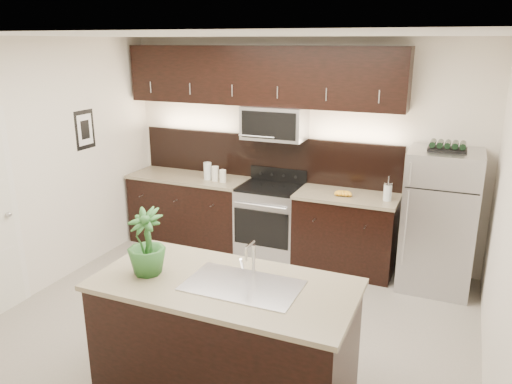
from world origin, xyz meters
TOP-DOWN VIEW (x-y plane):
  - ground at (0.00, 0.00)m, footprint 4.50×4.50m
  - room_walls at (-0.11, -0.04)m, footprint 4.52×4.02m
  - counter_run at (-0.46, 1.69)m, footprint 3.51×0.65m
  - upper_fixtures at (-0.43, 1.84)m, footprint 3.49×0.40m
  - island at (0.37, -0.84)m, footprint 1.96×0.96m
  - sink_faucet at (0.52, -0.83)m, footprint 0.84×0.50m
  - refrigerator at (1.74, 1.63)m, footprint 0.75×0.68m
  - wine_rack at (1.74, 1.63)m, footprint 0.38×0.24m
  - plant at (-0.24, -0.94)m, footprint 0.33×0.33m
  - canisters at (-1.01, 1.62)m, footprint 0.33×0.13m
  - french_press at (1.17, 1.64)m, footprint 0.10×0.10m
  - bananas at (0.62, 1.61)m, footprint 0.23×0.19m

SIDE VIEW (x-z plane):
  - ground at x=0.00m, z-range 0.00..0.00m
  - counter_run at x=-0.46m, z-range 0.00..0.94m
  - island at x=0.37m, z-range 0.00..0.94m
  - refrigerator at x=1.74m, z-range 0.00..1.56m
  - sink_faucet at x=0.52m, z-range 0.81..1.10m
  - bananas at x=0.62m, z-range 0.94..1.00m
  - canisters at x=-1.01m, z-range 0.93..1.15m
  - french_press at x=1.17m, z-range 0.90..1.18m
  - plant at x=-0.24m, z-range 0.94..1.46m
  - wine_rack at x=1.74m, z-range 1.55..1.65m
  - room_walls at x=-0.11m, z-range 0.34..3.05m
  - upper_fixtures at x=-0.43m, z-range 1.31..2.97m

